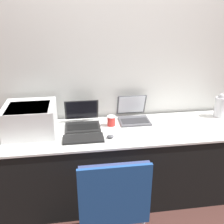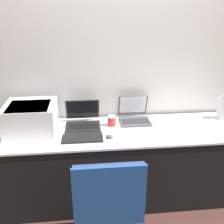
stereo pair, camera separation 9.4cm
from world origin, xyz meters
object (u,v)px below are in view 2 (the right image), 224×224
object	(u,v)px
laptop_right	(134,115)
metal_pitcher	(223,108)
laptop_left	(83,120)
coffee_cup	(112,121)
mouse	(109,136)
printer	(31,117)
chair	(108,198)
external_keyboard	(83,138)

from	to	relation	value
laptop_right	metal_pitcher	distance (m)	0.94
metal_pitcher	laptop_left	bearing A→B (deg)	-179.05
coffee_cup	mouse	size ratio (longest dim) A/B	1.53
printer	laptop_left	size ratio (longest dim) A/B	1.35
laptop_right	laptop_left	bearing A→B (deg)	-172.61
coffee_cup	printer	bearing A→B (deg)	-176.84
mouse	printer	bearing A→B (deg)	162.58
laptop_right	mouse	size ratio (longest dim) A/B	5.00
printer	metal_pitcher	size ratio (longest dim) A/B	1.77
mouse	chair	bearing A→B (deg)	-96.27
laptop_right	chair	size ratio (longest dim) A/B	0.35
printer	laptop_right	distance (m)	1.03
laptop_right	printer	bearing A→B (deg)	-171.66
laptop_left	coffee_cup	distance (m)	0.29
printer	coffee_cup	xyz separation A→B (m)	(0.77, 0.04, -0.10)
coffee_cup	mouse	bearing A→B (deg)	-100.09
external_keyboard	mouse	world-z (taller)	mouse
laptop_right	chair	xyz separation A→B (m)	(-0.36, -0.98, -0.22)
external_keyboard	metal_pitcher	xyz separation A→B (m)	(1.47, 0.32, 0.11)
external_keyboard	metal_pitcher	world-z (taller)	metal_pitcher
coffee_cup	metal_pitcher	xyz separation A→B (m)	(1.18, 0.06, 0.07)
metal_pitcher	chair	xyz separation A→B (m)	(-1.30, -0.94, -0.28)
external_keyboard	mouse	xyz separation A→B (m)	(0.24, -0.01, 0.01)
metal_pitcher	chair	distance (m)	1.62
laptop_right	chair	distance (m)	1.07
printer	chair	world-z (taller)	printer
printer	mouse	world-z (taller)	printer
printer	laptop_right	size ratio (longest dim) A/B	1.41
printer	metal_pitcher	distance (m)	1.96
external_keyboard	coffee_cup	distance (m)	0.39
laptop_right	mouse	xyz separation A→B (m)	(-0.30, -0.38, -0.04)
coffee_cup	external_keyboard	bearing A→B (deg)	-138.13
external_keyboard	metal_pitcher	distance (m)	1.51
laptop_left	laptop_right	bearing A→B (deg)	7.39
external_keyboard	coffee_cup	bearing A→B (deg)	41.87
coffee_cup	laptop_left	bearing A→B (deg)	172.61
laptop_right	external_keyboard	distance (m)	0.65
metal_pitcher	mouse	bearing A→B (deg)	-164.95
mouse	external_keyboard	bearing A→B (deg)	178.10
coffee_cup	metal_pitcher	bearing A→B (deg)	2.99
printer	mouse	xyz separation A→B (m)	(0.72, -0.23, -0.13)
mouse	chair	size ratio (longest dim) A/B	0.07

